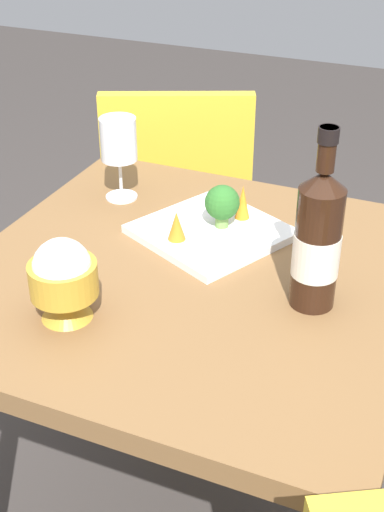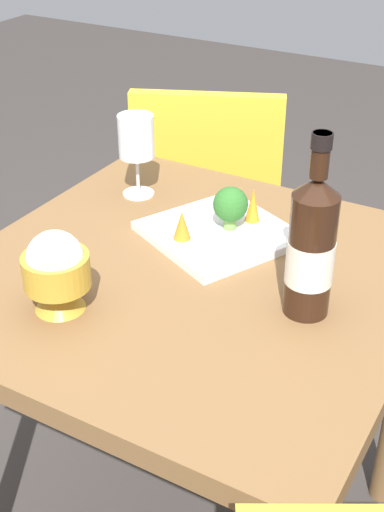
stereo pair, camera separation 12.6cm
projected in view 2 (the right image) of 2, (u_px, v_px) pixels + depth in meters
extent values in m
cube|color=brown|center=(192.00, 280.00, 1.29)|extent=(0.81, 0.81, 0.04)
cylinder|color=brown|center=(144.00, 301.00, 1.88)|extent=(0.05, 0.05, 0.70)
cube|color=gold|center=(211.00, 206.00, 2.15)|extent=(0.53, 0.53, 0.02)
cube|color=gold|center=(206.00, 167.00, 1.89)|extent=(0.20, 0.38, 0.40)
cylinder|color=black|center=(165.00, 240.00, 2.43)|extent=(0.03, 0.03, 0.43)
cylinder|color=black|center=(264.00, 245.00, 2.40)|extent=(0.03, 0.03, 0.43)
cylinder|color=black|center=(149.00, 295.00, 2.14)|extent=(0.03, 0.03, 0.43)
cylinder|color=black|center=(262.00, 302.00, 2.11)|extent=(0.03, 0.03, 0.43)
cylinder|color=black|center=(310.00, 256.00, 1.12)|extent=(0.07, 0.07, 0.21)
cone|color=black|center=(317.00, 187.00, 1.05)|extent=(0.07, 0.07, 0.03)
cylinder|color=black|center=(321.00, 155.00, 1.03)|extent=(0.03, 0.03, 0.07)
cylinder|color=black|center=(322.00, 141.00, 1.02)|extent=(0.03, 0.03, 0.02)
cylinder|color=silver|center=(310.00, 261.00, 1.12)|extent=(0.08, 0.08, 0.07)
cylinder|color=white|center=(139.00, 193.00, 1.54)|extent=(0.07, 0.07, 0.00)
cylinder|color=white|center=(138.00, 175.00, 1.52)|extent=(0.01, 0.01, 0.08)
cylinder|color=white|center=(136.00, 136.00, 1.47)|extent=(0.08, 0.08, 0.09)
cone|color=gold|center=(59.00, 296.00, 1.17)|extent=(0.08, 0.08, 0.04)
cylinder|color=gold|center=(56.00, 271.00, 1.14)|extent=(0.11, 0.11, 0.05)
sphere|color=white|center=(55.00, 259.00, 1.13)|extent=(0.09, 0.09, 0.09)
cube|color=white|center=(219.00, 233.00, 1.38)|extent=(0.33, 0.33, 0.02)
cylinder|color=#729E4C|center=(229.00, 222.00, 1.37)|extent=(0.03, 0.03, 0.03)
sphere|color=#2D6B28|center=(230.00, 204.00, 1.35)|extent=(0.07, 0.07, 0.07)
cone|color=orange|center=(253.00, 205.00, 1.39)|extent=(0.03, 0.03, 0.07)
cone|color=orange|center=(182.00, 225.00, 1.33)|extent=(0.03, 0.03, 0.06)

